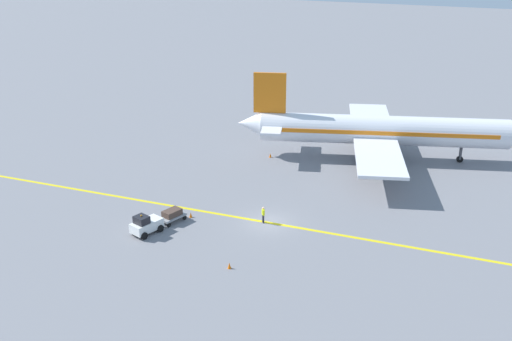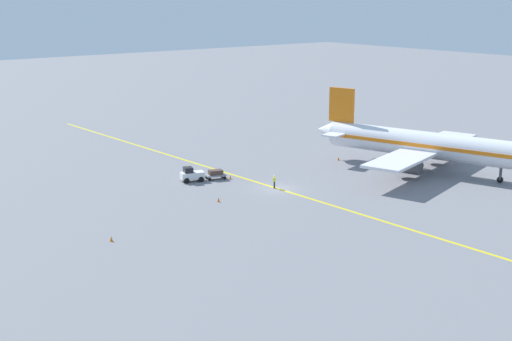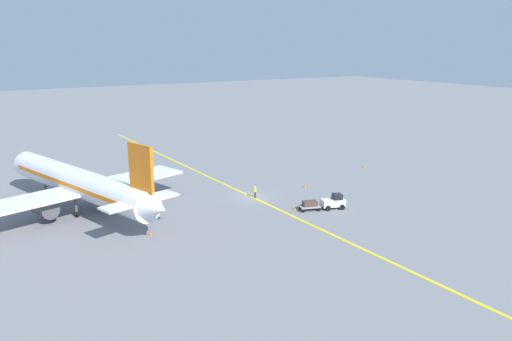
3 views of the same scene
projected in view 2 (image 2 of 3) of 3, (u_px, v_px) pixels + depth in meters
The scene contains 10 objects.
ground_plane at pixel (278, 189), 89.80m from camera, with size 400.00×400.00×0.00m, color slate.
apron_yellow_centreline at pixel (278, 189), 89.80m from camera, with size 0.40×120.00×0.01m, color yellow.
airplane_at_gate at pixel (428, 146), 97.36m from camera, with size 28.33×34.89×10.60m.
baggage_tug_white at pixel (192, 175), 93.06m from camera, with size 3.31×2.47×2.11m.
baggage_cart_trailing at pixel (216, 174), 94.23m from camera, with size 2.90×2.12×1.24m.
ground_crew_worker at pixel (274, 181), 89.79m from camera, with size 0.48×0.39×1.68m.
traffic_cone_near_nose at pixel (230, 177), 94.32m from camera, with size 0.32×0.32×0.55m, color orange.
traffic_cone_mid_apron at pixel (111, 239), 70.65m from camera, with size 0.32×0.32×0.55m, color orange.
traffic_cone_by_wingtip at pixel (338, 158), 104.99m from camera, with size 0.32×0.32×0.55m, color orange.
traffic_cone_far_edge at pixel (218, 200), 84.03m from camera, with size 0.32×0.32×0.55m, color orange.
Camera 2 is at (55.73, 66.33, 23.90)m, focal length 50.00 mm.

